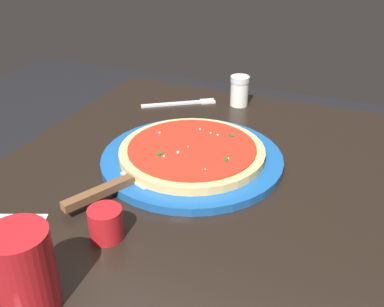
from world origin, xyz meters
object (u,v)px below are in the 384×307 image
pizza_server (119,185)px  cup_small_sauce (106,224)px  fork (183,103)px  parmesan_shaker (239,91)px  serving_plate (192,159)px  cup_tall_drink (23,271)px  pizza (192,151)px

pizza_server → cup_small_sauce: 0.11m
fork → cup_small_sauce: bearing=-168.7°
pizza_server → parmesan_shaker: bearing=-8.3°
cup_small_sauce → parmesan_shaker: parmesan_shaker is taller
serving_plate → cup_small_sauce: bearing=173.1°
cup_tall_drink → parmesan_shaker: 0.72m
pizza → parmesan_shaker: size_ratio=3.76×
cup_tall_drink → fork: (0.67, 0.09, -0.05)m
pizza → cup_small_sauce: bearing=173.1°
pizza → pizza_server: 0.17m
cup_tall_drink → parmesan_shaker: bearing=-3.4°
pizza → cup_small_sauce: cup_small_sauce is taller
cup_small_sauce → parmesan_shaker: (0.57, -0.03, 0.01)m
serving_plate → fork: bearing=27.1°
pizza_server → pizza: bearing=-25.4°
parmesan_shaker → pizza: bearing=-179.2°
parmesan_shaker → cup_small_sauce: bearing=177.3°
serving_plate → cup_tall_drink: bearing=173.5°
fork → parmesan_shaker: parmesan_shaker is taller
cup_tall_drink → serving_plate: bearing=-6.5°
cup_small_sauce → serving_plate: bearing=-6.9°
pizza_server → cup_small_sauce: cup_small_sauce is taller
pizza_server → fork: pizza_server is taller
cup_tall_drink → cup_small_sauce: cup_tall_drink is taller
serving_plate → parmesan_shaker: 0.31m
pizza → pizza_server: (-0.15, 0.07, -0.00)m
pizza → fork: pizza is taller
serving_plate → pizza_server: bearing=154.6°
serving_plate → pizza: pizza is taller
cup_small_sauce → fork: cup_small_sauce is taller
pizza → cup_tall_drink: (-0.40, 0.05, 0.03)m
serving_plate → cup_small_sauce: (-0.26, 0.03, 0.02)m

